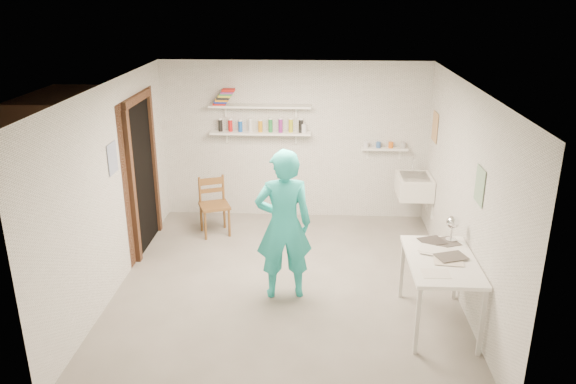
{
  "coord_description": "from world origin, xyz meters",
  "views": [
    {
      "loc": [
        0.33,
        -5.98,
        3.37
      ],
      "look_at": [
        0.0,
        0.4,
        1.05
      ],
      "focal_mm": 35.0,
      "sensor_mm": 36.0,
      "label": 1
    }
  ],
  "objects_px": {
    "wall_clock": "(288,194)",
    "desk_lamp": "(453,222)",
    "man": "(284,225)",
    "belfast_sink": "(414,186)",
    "work_table": "(439,292)",
    "wooden_chair": "(214,206)"
  },
  "relations": [
    {
      "from": "wooden_chair",
      "to": "belfast_sink",
      "type": "bearing_deg",
      "value": -16.61
    },
    {
      "from": "wooden_chair",
      "to": "desk_lamp",
      "type": "relative_size",
      "value": 6.04
    },
    {
      "from": "belfast_sink",
      "to": "wall_clock",
      "type": "distance_m",
      "value": 2.47
    },
    {
      "from": "man",
      "to": "wooden_chair",
      "type": "height_order",
      "value": "man"
    },
    {
      "from": "work_table",
      "to": "desk_lamp",
      "type": "xyz_separation_m",
      "value": [
        0.19,
        0.46,
        0.6
      ]
    },
    {
      "from": "desk_lamp",
      "to": "belfast_sink",
      "type": "bearing_deg",
      "value": 92.29
    },
    {
      "from": "belfast_sink",
      "to": "desk_lamp",
      "type": "distance_m",
      "value": 2.01
    },
    {
      "from": "wall_clock",
      "to": "desk_lamp",
      "type": "relative_size",
      "value": 2.21
    },
    {
      "from": "man",
      "to": "desk_lamp",
      "type": "xyz_separation_m",
      "value": [
        1.85,
        -0.07,
        0.1
      ]
    },
    {
      "from": "work_table",
      "to": "desk_lamp",
      "type": "height_order",
      "value": "desk_lamp"
    },
    {
      "from": "wall_clock",
      "to": "work_table",
      "type": "distance_m",
      "value": 1.95
    },
    {
      "from": "man",
      "to": "wooden_chair",
      "type": "bearing_deg",
      "value": -65.78
    },
    {
      "from": "wall_clock",
      "to": "wooden_chair",
      "type": "height_order",
      "value": "wall_clock"
    },
    {
      "from": "wall_clock",
      "to": "wooden_chair",
      "type": "xyz_separation_m",
      "value": [
        -1.13,
        1.46,
        -0.74
      ]
    },
    {
      "from": "wooden_chair",
      "to": "desk_lamp",
      "type": "bearing_deg",
      "value": -52.13
    },
    {
      "from": "wall_clock",
      "to": "desk_lamp",
      "type": "bearing_deg",
      "value": -18.11
    },
    {
      "from": "belfast_sink",
      "to": "wooden_chair",
      "type": "bearing_deg",
      "value": -175.12
    },
    {
      "from": "belfast_sink",
      "to": "work_table",
      "type": "bearing_deg",
      "value": -92.57
    },
    {
      "from": "man",
      "to": "work_table",
      "type": "height_order",
      "value": "man"
    },
    {
      "from": "man",
      "to": "desk_lamp",
      "type": "bearing_deg",
      "value": 168.73
    },
    {
      "from": "work_table",
      "to": "man",
      "type": "bearing_deg",
      "value": 162.23
    },
    {
      "from": "belfast_sink",
      "to": "man",
      "type": "bearing_deg",
      "value": -132.64
    }
  ]
}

